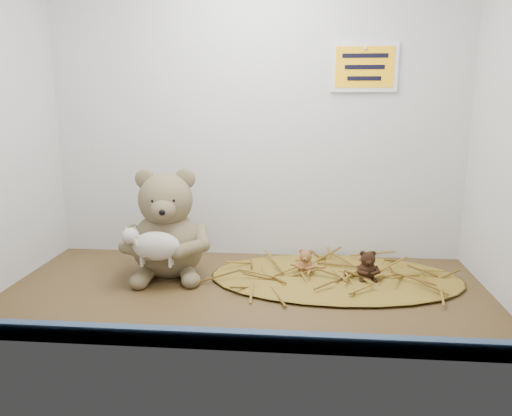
# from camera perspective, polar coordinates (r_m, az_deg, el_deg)

# --- Properties ---
(alcove_shell) EXTENTS (1.20, 0.60, 0.90)m
(alcove_shell) POSITION_cam_1_polar(r_m,az_deg,el_deg) (1.25, -0.82, 11.67)
(alcove_shell) COLOR #3F2B16
(alcove_shell) RESTS_ON ground
(front_rail) EXTENTS (1.19, 0.02, 0.04)m
(front_rail) POSITION_cam_1_polar(r_m,az_deg,el_deg) (0.99, -3.11, -14.73)
(front_rail) COLOR #3D5375
(front_rail) RESTS_ON shelf_floor
(straw_bed) EXTENTS (0.66, 0.38, 0.01)m
(straw_bed) POSITION_cam_1_polar(r_m,az_deg,el_deg) (1.34, 9.08, -7.82)
(straw_bed) COLOR brown
(straw_bed) RESTS_ON shelf_floor
(main_teddy) EXTENTS (0.27, 0.28, 0.29)m
(main_teddy) POSITION_cam_1_polar(r_m,az_deg,el_deg) (1.34, -10.17, -1.67)
(main_teddy) COLOR #776449
(main_teddy) RESTS_ON shelf_floor
(toy_lamb) EXTENTS (0.16, 0.09, 0.10)m
(toy_lamb) POSITION_cam_1_polar(r_m,az_deg,el_deg) (1.26, -11.34, -4.28)
(toy_lamb) COLOR beige
(toy_lamb) RESTS_ON main_teddy
(mini_teddy_tan) EXTENTS (0.06, 0.06, 0.07)m
(mini_teddy_tan) POSITION_cam_1_polar(r_m,az_deg,el_deg) (1.34, 5.70, -5.96)
(mini_teddy_tan) COLOR #9C5F33
(mini_teddy_tan) RESTS_ON straw_bed
(mini_teddy_brown) EXTENTS (0.06, 0.07, 0.08)m
(mini_teddy_brown) POSITION_cam_1_polar(r_m,az_deg,el_deg) (1.32, 12.63, -6.27)
(mini_teddy_brown) COLOR black
(mini_teddy_brown) RESTS_ON straw_bed
(wall_sign) EXTENTS (0.16, 0.01, 0.11)m
(wall_sign) POSITION_cam_1_polar(r_m,az_deg,el_deg) (1.46, 12.29, 15.45)
(wall_sign) COLOR #FCAB0C
(wall_sign) RESTS_ON back_wall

